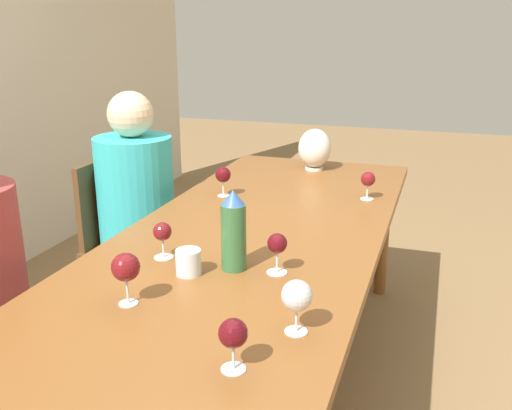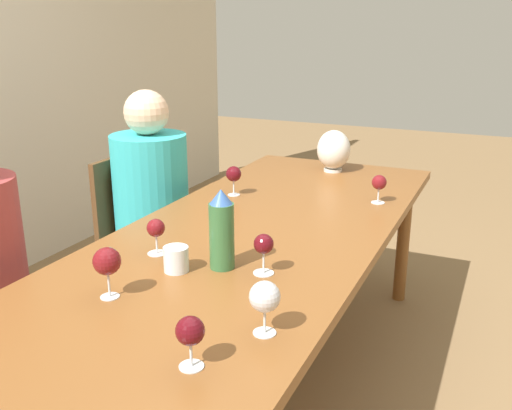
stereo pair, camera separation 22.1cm
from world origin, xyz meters
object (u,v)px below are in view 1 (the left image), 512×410
water_bottle (234,231)px  wine_glass_7 (162,233)px  vase (315,149)px  wine_glass_3 (233,334)px  water_tumbler (188,262)px  wine_glass_4 (223,175)px  wine_glass_0 (277,245)px  wine_glass_5 (297,296)px  wine_glass_6 (368,180)px  chair_far (127,238)px  person_far (139,208)px  wine_glass_2 (126,268)px

water_bottle → wine_glass_7: 0.27m
vase → wine_glass_3: 1.95m
water_tumbler → wine_glass_4: 0.88m
water_bottle → wine_glass_3: water_bottle is taller
wine_glass_0 → wine_glass_7: wine_glass_0 is taller
wine_glass_5 → wine_glass_6: (1.25, -0.01, -0.01)m
wine_glass_7 → vase: bearing=-8.8°
wine_glass_6 → chair_far: size_ratio=0.15×
wine_glass_6 → water_bottle: bearing=161.7°
chair_far → wine_glass_0: bearing=-126.0°
person_far → wine_glass_3: bearing=-142.5°
wine_glass_2 → wine_glass_4: (1.09, 0.14, -0.01)m
wine_glass_3 → wine_glass_4: 1.41m
wine_glass_0 → wine_glass_2: size_ratio=0.86×
wine_glass_2 → wine_glass_4: wine_glass_2 is taller
wine_glass_2 → person_far: (1.08, 0.58, -0.21)m
water_tumbler → wine_glass_2: bearing=162.1°
wine_glass_3 → wine_glass_7: 0.72m
wine_glass_5 → person_far: 1.54m
vase → wine_glass_2: size_ratio=1.44×
water_bottle → wine_glass_6: bearing=-18.3°
wine_glass_6 → chair_far: wine_glass_6 is taller
vase → wine_glass_5: (-1.73, -0.35, -0.01)m
wine_glass_4 → wine_glass_7: wine_glass_4 is taller
water_tumbler → wine_glass_5: (-0.24, -0.42, 0.06)m
wine_glass_2 → wine_glass_4: 1.10m
water_bottle → wine_glass_3: (-0.54, -0.20, -0.04)m
chair_far → person_far: (0.00, -0.08, 0.17)m
water_bottle → wine_glass_6: (0.92, -0.31, -0.04)m
vase → wine_glass_0: 1.40m
water_tumbler → wine_glass_4: wine_glass_4 is taller
vase → wine_glass_4: 0.70m
water_tumbler → chair_far: size_ratio=0.10×
wine_glass_5 → wine_glass_3: bearing=155.7°
wine_glass_3 → wine_glass_7: (0.55, 0.47, -0.00)m
water_bottle → water_tumbler: size_ratio=3.25×
person_far → chair_far: bearing=90.0°
wine_glass_2 → water_tumbler: bearing=-17.9°
wine_glass_3 → water_bottle: bearing=20.5°
wine_glass_3 → water_tumbler: bearing=35.6°
water_tumbler → wine_glass_2: (-0.24, 0.08, 0.07)m
vase → person_far: person_far is taller
vase → wine_glass_2: vase is taller
wine_glass_5 → wine_glass_7: wine_glass_5 is taller
water_tumbler → wine_glass_2: 0.27m
wine_glass_0 → person_far: (0.73, 0.93, -0.20)m
wine_glass_5 → wine_glass_7: 0.66m
wine_glass_5 → person_far: (1.08, 1.08, -0.20)m
wine_glass_7 → chair_far: (0.74, 0.60, -0.36)m
vase → wine_glass_4: (-0.63, 0.29, -0.02)m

